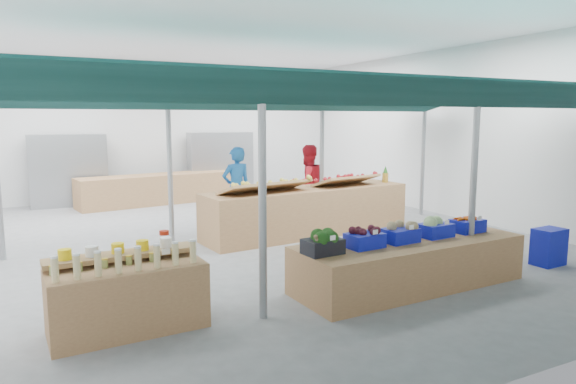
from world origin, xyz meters
name	(u,v)px	position (x,y,z in m)	size (l,w,h in m)	color
floor	(227,241)	(0.00, 0.00, 0.00)	(13.00, 13.00, 0.00)	slate
hall	(203,110)	(0.00, 1.44, 2.65)	(13.00, 13.00, 13.00)	silver
pole_grid	(301,156)	(0.75, -1.75, 1.81)	(10.00, 4.60, 3.00)	gray
awnings	(302,100)	(0.75, -1.75, 2.78)	(9.50, 7.08, 0.30)	#0A2D2B
back_shelving_left	(69,171)	(-2.50, 6.00, 1.00)	(2.00, 0.50, 2.00)	#B23F33
back_shelving_right	(221,164)	(2.00, 6.00, 1.00)	(2.00, 0.50, 2.00)	#B23F33
bottle_shelf	(127,294)	(-2.56, -3.59, 0.43)	(1.78, 1.15, 1.06)	brown
veg_counter	(409,263)	(1.43, -3.86, 0.35)	(3.56, 1.19, 0.69)	brown
fruit_counter	(308,211)	(1.78, -0.16, 0.50)	(4.63, 1.10, 0.99)	brown
far_counter	(162,189)	(-0.06, 5.33, 0.43)	(4.74, 0.95, 0.85)	brown
crate_stack	(549,247)	(4.27, -4.06, 0.31)	(0.52, 0.37, 0.63)	#0E17A2
vendor_left	(236,189)	(0.58, 0.94, 0.93)	(0.68, 0.44, 1.85)	#165192
vendor_right	(308,184)	(2.38, 0.94, 0.93)	(0.90, 0.70, 1.85)	red
crate_broccoli	(323,242)	(-0.10, -3.92, 0.85)	(0.53, 0.42, 0.35)	black
crate_beets	(365,238)	(0.59, -3.90, 0.82)	(0.53, 0.42, 0.29)	#0E17A2
crate_celeriac	(400,232)	(1.23, -3.87, 0.84)	(0.53, 0.42, 0.31)	#0E17A2
crate_cabbage	(435,226)	(1.92, -3.84, 0.85)	(0.53, 0.42, 0.35)	#0E17A2
crate_carrots	(467,225)	(2.61, -3.81, 0.80)	(0.53, 0.42, 0.29)	#0E17A2
sparrow	(318,239)	(-0.25, -4.05, 0.94)	(0.12, 0.09, 0.11)	brown
pole_ribbon	(164,234)	(-2.09, -3.53, 1.08)	(0.12, 0.12, 0.28)	#B6200C
apple_heap_yellow	(266,185)	(0.69, -0.37, 1.16)	(2.00, 1.03, 0.27)	#997247
apple_heap_red	(346,178)	(2.72, -0.18, 1.16)	(1.60, 0.96, 0.27)	#997247
pineapple	(385,175)	(3.87, -0.08, 1.17)	(0.14, 0.14, 0.39)	#8C6019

